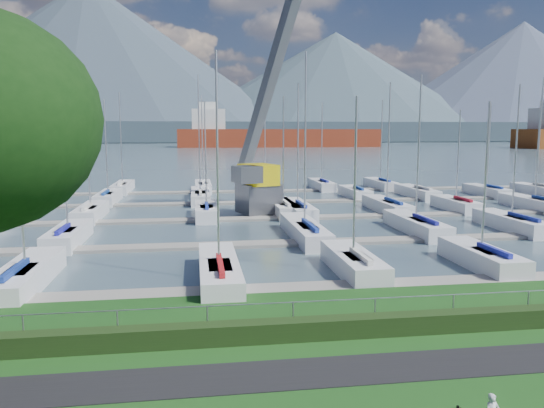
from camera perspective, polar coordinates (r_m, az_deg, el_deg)
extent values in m
cube|color=black|center=(16.86, 7.72, -17.33)|extent=(160.00, 2.00, 0.04)
cube|color=#465B67|center=(277.77, -7.44, 6.35)|extent=(800.00, 540.00, 0.20)
cube|color=#1D3312|center=(19.04, 5.54, -13.14)|extent=(80.00, 0.70, 0.70)
cylinder|color=gray|center=(19.12, 5.28, -10.34)|extent=(80.00, 0.04, 0.04)
cube|color=#3B4B56|center=(347.66, -7.65, 7.72)|extent=(900.00, 80.00, 12.00)
cone|color=#3A4755|center=(427.40, -19.04, 14.32)|extent=(340.00, 340.00, 115.00)
cone|color=#40515D|center=(444.05, 6.82, 12.49)|extent=(300.00, 300.00, 85.00)
cone|color=#49536A|center=(523.63, 25.21, 11.93)|extent=(320.00, 320.00, 100.00)
cube|color=gray|center=(25.14, 2.00, -9.19)|extent=(90.00, 1.60, 0.25)
cube|color=slate|center=(34.71, -0.96, -4.36)|extent=(90.00, 1.60, 0.25)
cube|color=slate|center=(44.47, -2.60, -1.63)|extent=(90.00, 1.60, 0.25)
cube|color=slate|center=(54.31, -3.65, 0.12)|extent=(90.00, 1.60, 0.25)
cube|color=slate|center=(64.21, -4.38, 1.32)|extent=(90.00, 1.60, 0.25)
cube|color=#5A5C62|center=(46.87, -1.48, 0.63)|extent=(4.04, 4.04, 2.60)
cube|color=#D2BD0C|center=(46.65, -1.49, 3.19)|extent=(3.53, 4.04, 1.80)
cube|color=slate|center=(51.44, -0.09, 13.67)|extent=(6.17, 10.36, 19.89)
cube|color=#53565A|center=(44.52, -2.72, 3.21)|extent=(2.58, 2.71, 1.40)
cube|color=maroon|center=(236.84, 0.72, 6.85)|extent=(88.38, 19.60, 10.00)
cube|color=silver|center=(234.53, -6.84, 8.61)|extent=(14.25, 14.25, 12.00)
cube|color=silver|center=(234.72, -6.87, 10.32)|extent=(8.14, 8.14, 4.00)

